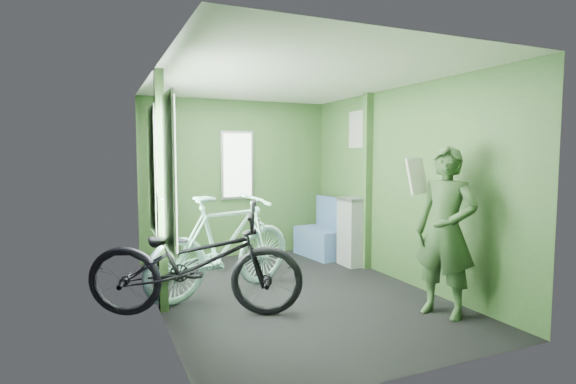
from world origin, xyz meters
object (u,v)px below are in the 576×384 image
(bicycle_black, at_px, (197,317))
(bench_seat, at_px, (322,239))
(bicycle_mint, at_px, (225,295))
(passenger, at_px, (446,231))
(waste_box, at_px, (353,232))

(bicycle_black, bearing_deg, bench_seat, -29.52)
(bicycle_mint, xyz_separation_m, passenger, (1.73, -1.39, 0.80))
(bicycle_mint, xyz_separation_m, bench_seat, (1.84, 1.24, 0.26))
(bicycle_black, distance_m, bench_seat, 2.87)
(waste_box, relative_size, bench_seat, 1.06)
(bicycle_mint, bearing_deg, passenger, -149.13)
(bicycle_black, height_order, passenger, passenger)
(waste_box, height_order, bench_seat, waste_box)
(bicycle_black, distance_m, bicycle_mint, 0.66)
(bicycle_mint, relative_size, passenger, 1.16)
(bicycle_black, distance_m, passenger, 2.45)
(passenger, bearing_deg, bench_seat, 153.35)
(waste_box, bearing_deg, bench_seat, 100.13)
(passenger, height_order, bench_seat, passenger)
(bicycle_black, relative_size, bench_seat, 2.26)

